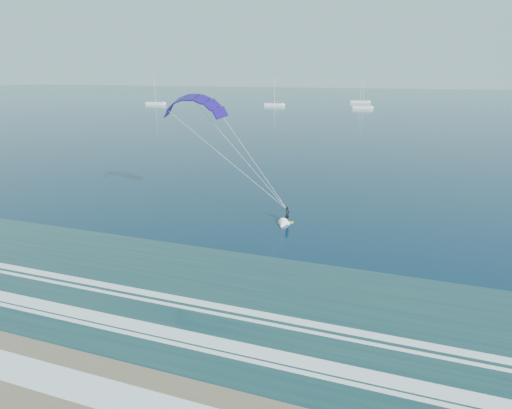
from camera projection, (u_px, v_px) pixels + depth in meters
The scene contains 6 objects.
ground at pixel (27, 366), 24.86m from camera, with size 900.00×900.00×0.00m, color #072C3E.
kitesurfer_rig at pixel (239, 153), 45.99m from camera, with size 14.08×6.01×14.40m.
sailboat_0 at pixel (156, 103), 222.39m from camera, with size 10.31×2.40×13.80m.
sailboat_1 at pixel (274, 104), 214.10m from camera, with size 9.30×2.40×12.69m.
sailboat_2 at pixel (360, 102), 234.55m from camera, with size 9.59×2.40×12.81m.
sailboat_3 at pixel (363, 107), 197.92m from camera, with size 8.33×2.40×11.61m.
Camera 1 is at (19.17, -15.73, 15.40)m, focal length 32.00 mm.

